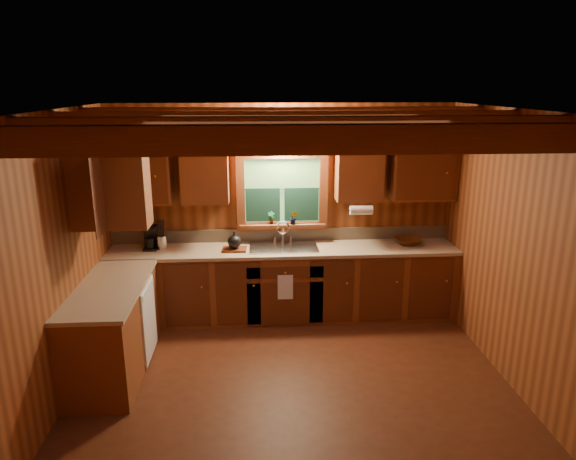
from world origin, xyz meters
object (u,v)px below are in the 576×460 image
Objects in this scene: sink at (284,251)px; cutting_board at (234,249)px; wicker_basket at (408,241)px; coffee_maker at (150,237)px.

sink is 2.88× the size of cutting_board.
cutting_board is at bearing -177.14° from wicker_basket.
cutting_board is 0.88× the size of wicker_basket.
cutting_board is (1.01, -0.14, -0.13)m from coffee_maker.
wicker_basket is at bearing -1.41° from coffee_maker.
sink is 2.89× the size of coffee_maker.
wicker_basket reaches higher than cutting_board.
cutting_board is at bearing -8.68° from coffee_maker.
coffee_maker is at bearing 177.53° from sink.
sink is at bearing -3.30° from coffee_maker.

